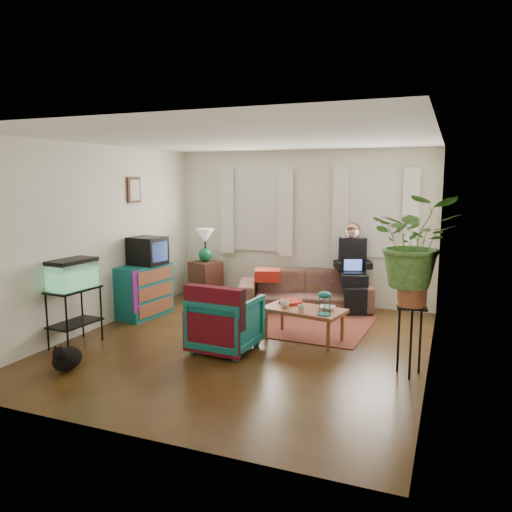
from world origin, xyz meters
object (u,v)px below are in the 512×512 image
at_px(dresser, 144,290).
at_px(aquarium_stand, 75,317).
at_px(sofa, 305,283).
at_px(plant_stand, 410,340).
at_px(side_table, 206,280).
at_px(coffee_table, 304,324).
at_px(armchair, 226,320).

relative_size(dresser, aquarium_stand, 1.20).
distance_m(sofa, plant_stand, 2.98).
xyz_separation_m(sofa, side_table, (-1.86, 0.06, -0.09)).
relative_size(sofa, aquarium_stand, 2.89).
height_order(coffee_table, plant_stand, plant_stand).
bearing_deg(sofa, armchair, -117.28).
bearing_deg(armchair, coffee_table, -133.39).
bearing_deg(sofa, coffee_table, -93.17).
bearing_deg(side_table, coffee_table, -35.69).
bearing_deg(plant_stand, aquarium_stand, -172.24).
xyz_separation_m(sofa, plant_stand, (1.85, -2.33, -0.03)).
height_order(armchair, coffee_table, armchair).
relative_size(sofa, armchair, 2.79).
xyz_separation_m(side_table, plant_stand, (3.71, -2.39, 0.06)).
relative_size(coffee_table, plant_stand, 1.34).
relative_size(sofa, side_table, 3.24).
bearing_deg(coffee_table, aquarium_stand, -142.83).
distance_m(dresser, armchair, 2.10).
distance_m(armchair, plant_stand, 2.19).
distance_m(side_table, armchair, 2.83).
bearing_deg(armchair, dresser, -23.79).
xyz_separation_m(side_table, coffee_table, (2.31, -1.66, -0.11)).
relative_size(sofa, coffee_table, 2.05).
xyz_separation_m(aquarium_stand, plant_stand, (4.06, 0.55, 0.02)).
bearing_deg(dresser, aquarium_stand, -83.89).
bearing_deg(dresser, sofa, 38.16).
relative_size(side_table, armchair, 0.86).
distance_m(sofa, side_table, 1.86).
bearing_deg(armchair, plant_stand, -176.13).
distance_m(sofa, coffee_table, 1.67).
bearing_deg(side_table, armchair, -57.64).
distance_m(aquarium_stand, plant_stand, 4.10).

